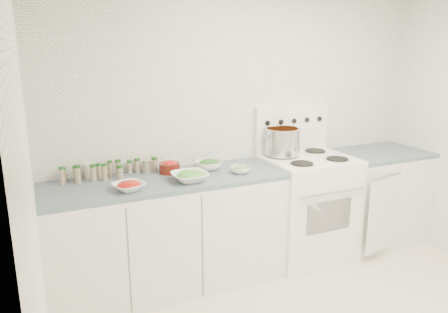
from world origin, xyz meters
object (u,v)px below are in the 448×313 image
stove (306,204)px  bowl_tomato (129,186)px  stock_pot (282,140)px  bowl_snowpea (190,176)px

stove → bowl_tomato: bearing=-174.8°
stove → stock_pot: stove is taller
stove → bowl_tomato: 1.68m
stock_pot → bowl_tomato: 1.47m
bowl_tomato → bowl_snowpea: (0.46, 0.02, 0.01)m
stove → bowl_tomato: stove is taller
bowl_tomato → bowl_snowpea: bearing=3.0°
stove → bowl_snowpea: 1.24m
stove → stock_pot: bearing=140.8°
bowl_tomato → stove: bearing=5.2°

